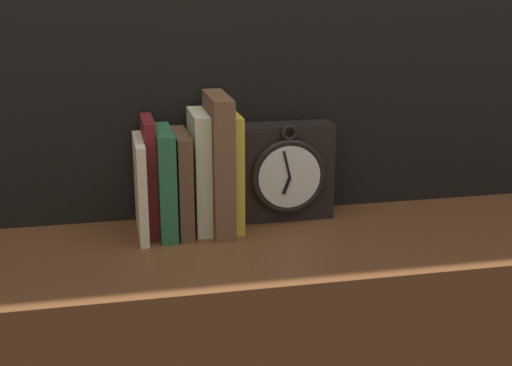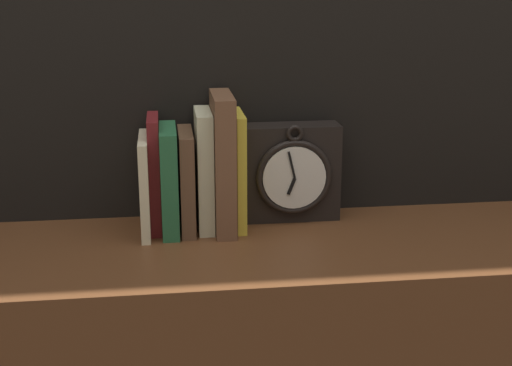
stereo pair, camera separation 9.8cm
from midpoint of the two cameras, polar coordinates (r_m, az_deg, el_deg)
clock at (r=1.36m, az=4.88°, el=0.83°), size 0.18×0.08×0.19m
book_slot0_cream at (r=1.29m, az=-6.76°, el=-0.17°), size 0.02×0.15×0.18m
book_slot1_maroon at (r=1.30m, az=-6.00°, el=0.74°), size 0.02×0.12×0.21m
book_slot2_green at (r=1.30m, az=-4.83°, el=0.24°), size 0.03×0.14×0.19m
book_slot3_brown at (r=1.30m, az=-3.44°, el=0.16°), size 0.03×0.14×0.18m
book_slot4_cream at (r=1.30m, az=-2.03°, el=1.02°), size 0.03×0.12×0.22m
book_slot5_brown at (r=1.29m, az=-0.50°, el=1.61°), size 0.04×0.15×0.25m
book_slot6_yellow at (r=1.31m, az=0.73°, el=1.03°), size 0.02×0.12×0.21m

